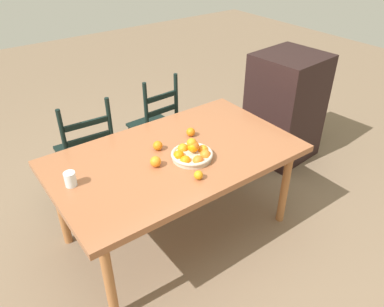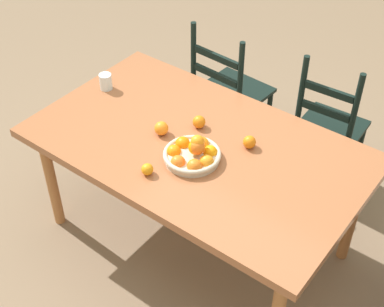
{
  "view_description": "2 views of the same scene",
  "coord_description": "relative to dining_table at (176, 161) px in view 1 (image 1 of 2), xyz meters",
  "views": [
    {
      "loc": [
        -1.23,
        -1.88,
        2.2
      ],
      "look_at": [
        0.06,
        -0.12,
        0.79
      ],
      "focal_mm": 34.86,
      "sensor_mm": 36.0,
      "label": 1
    },
    {
      "loc": [
        1.33,
        -1.8,
        2.6
      ],
      "look_at": [
        0.06,
        -0.12,
        0.79
      ],
      "focal_mm": 51.53,
      "sensor_mm": 36.0,
      "label": 2
    }
  ],
  "objects": [
    {
      "name": "orange_loose_3",
      "position": [
        -0.08,
        0.12,
        0.1
      ],
      "size": [
        0.07,
        0.07,
        0.07
      ],
      "primitive_type": "sphere",
      "color": "orange",
      "rests_on": "dining_table"
    },
    {
      "name": "orange_loose_1",
      "position": [
        0.24,
        0.14,
        0.1
      ],
      "size": [
        0.07,
        0.07,
        0.07
      ],
      "primitive_type": "sphere",
      "color": "orange",
      "rests_on": "dining_table"
    },
    {
      "name": "ground_plane",
      "position": [
        0.0,
        0.0,
        -0.69
      ],
      "size": [
        12.0,
        12.0,
        0.0
      ],
      "primitive_type": "plane",
      "color": "#7D654E"
    },
    {
      "name": "chair_by_cabinet",
      "position": [
        0.36,
        0.9,
        -0.23
      ],
      "size": [
        0.41,
        0.41,
        0.99
      ],
      "rotation": [
        0.0,
        0.0,
        3.19
      ],
      "color": "black",
      "rests_on": "ground"
    },
    {
      "name": "orange_loose_0",
      "position": [
        -0.2,
        -0.05,
        0.1
      ],
      "size": [
        0.08,
        0.08,
        0.08
      ],
      "primitive_type": "sphere",
      "color": "orange",
      "rests_on": "dining_table"
    },
    {
      "name": "dining_table",
      "position": [
        0.0,
        0.0,
        0.0
      ],
      "size": [
        1.77,
        1.05,
        0.75
      ],
      "color": "#9D5C39",
      "rests_on": "ground"
    },
    {
      "name": "orange_loose_2",
      "position": [
        -0.05,
        -0.34,
        0.1
      ],
      "size": [
        0.06,
        0.06,
        0.06
      ],
      "primitive_type": "sphere",
      "color": "orange",
      "rests_on": "dining_table"
    },
    {
      "name": "chair_near_window",
      "position": [
        -0.36,
        0.85,
        -0.23
      ],
      "size": [
        0.47,
        0.47,
        0.98
      ],
      "rotation": [
        0.0,
        0.0,
        3.08
      ],
      "color": "black",
      "rests_on": "ground"
    },
    {
      "name": "drinking_glass",
      "position": [
        -0.74,
        0.08,
        0.11
      ],
      "size": [
        0.07,
        0.07,
        0.1
      ],
      "primitive_type": "cylinder",
      "color": "silver",
      "rests_on": "dining_table"
    },
    {
      "name": "cabinet",
      "position": [
        1.56,
        0.32,
        -0.14
      ],
      "size": [
        0.67,
        0.64,
        1.09
      ],
      "primitive_type": "cube",
      "rotation": [
        0.0,
        0.0,
        0.08
      ],
      "color": "black",
      "rests_on": "ground"
    },
    {
      "name": "fruit_bowl",
      "position": [
        0.06,
        -0.12,
        0.1
      ],
      "size": [
        0.3,
        0.3,
        0.15
      ],
      "color": "beige",
      "rests_on": "dining_table"
    }
  ]
}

